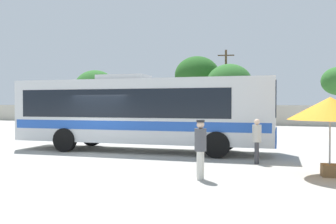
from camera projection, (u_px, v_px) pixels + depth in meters
The scene contains 13 objects.
ground_plane at pixel (175, 135), 25.06m from camera, with size 300.00×300.00×0.00m, color #A3A099.
perimeter_wall at pixel (219, 115), 38.13m from camera, with size 80.00×0.30×1.98m, color #B2AD9E.
coach_bus_silver_blue at pixel (139, 110), 16.58m from camera, with size 11.69×3.24×3.41m.
attendant_by_bus_door at pixel (257, 138), 13.03m from camera, with size 0.33×0.33×1.58m.
passenger_waiting_on_apron at pixel (200, 146), 10.28m from camera, with size 0.38×0.38×1.67m.
vendor_umbrella_near_gate_orange at pixel (330, 110), 10.69m from camera, with size 2.40×2.40×2.31m.
parked_car_leftmost_red at pixel (113, 117), 37.43m from camera, with size 4.69×2.25×1.42m.
parked_car_second_dark_blue at pixel (168, 118), 35.73m from camera, with size 4.51×2.11×1.46m.
parked_car_third_red at pixel (232, 119), 33.49m from camera, with size 4.17×2.26×1.44m.
utility_pole_near at pixel (226, 85), 41.07m from camera, with size 1.78×0.53×8.10m.
roadside_tree_left at pixel (95, 88), 46.45m from camera, with size 5.22×5.22×6.34m.
roadside_tree_midleft at pixel (197, 75), 45.39m from camera, with size 5.50×5.50×7.96m.
roadside_tree_midright at pixel (229, 83), 40.19m from camera, with size 4.95×4.95×6.45m.
Camera 1 is at (8.20, -13.64, 2.11)m, focal length 39.57 mm.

